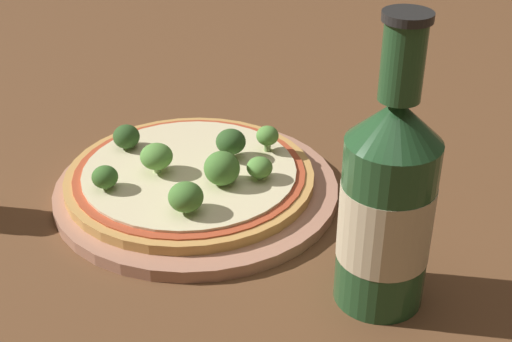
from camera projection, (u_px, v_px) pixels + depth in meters
The scene contains 12 objects.
ground_plane at pixel (221, 187), 0.72m from camera, with size 3.00×3.00×0.00m, color brown.
plate at pixel (197, 189), 0.71m from camera, with size 0.28×0.28×0.01m.
pizza at pixel (190, 175), 0.70m from camera, with size 0.25×0.25×0.01m.
broccoli_floret_0 at pixel (126, 137), 0.73m from camera, with size 0.03×0.03×0.03m.
broccoli_floret_1 at pixel (222, 168), 0.67m from camera, with size 0.03×0.03×0.03m.
broccoli_floret_2 at pixel (105, 177), 0.66m from camera, with size 0.02×0.02×0.02m.
broccoli_floret_3 at pixel (156, 157), 0.69m from camera, with size 0.03×0.03×0.03m.
broccoli_floret_4 at pixel (229, 141), 0.71m from camera, with size 0.03×0.03×0.03m.
broccoli_floret_5 at pixel (267, 136), 0.72m from camera, with size 0.02×0.02×0.03m.
broccoli_floret_6 at pixel (260, 167), 0.68m from camera, with size 0.02×0.02×0.02m.
broccoli_floret_7 at pixel (186, 197), 0.63m from camera, with size 0.03×0.03×0.03m.
beer_bottle at pixel (387, 203), 0.53m from camera, with size 0.07×0.07×0.24m.
Camera 1 is at (0.37, -0.49, 0.38)m, focal length 50.00 mm.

